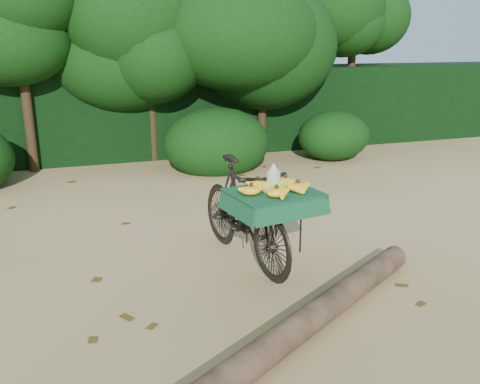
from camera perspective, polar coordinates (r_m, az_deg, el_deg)
name	(u,v)px	position (r m, az deg, el deg)	size (l,w,h in m)	color
ground	(197,273)	(5.45, -4.88, -9.04)	(80.00, 80.00, 0.00)	tan
vendor_bicycle	(245,211)	(5.49, 0.58, -2.16)	(0.97, 1.97, 1.15)	black
fallen_log	(311,319)	(4.42, 7.96, -13.90)	(0.24, 0.24, 3.36)	brown
hedge_backdrop	(122,112)	(11.24, -13.08, 8.70)	(26.00, 1.80, 1.80)	black
tree_row	(88,61)	(10.30, -16.66, 13.93)	(14.50, 2.00, 4.00)	black
bush_clumps	(164,150)	(9.43, -8.50, 4.73)	(8.80, 1.70, 0.90)	black
leaf_litter	(183,250)	(6.03, -6.42, -6.45)	(7.00, 7.30, 0.01)	#473413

